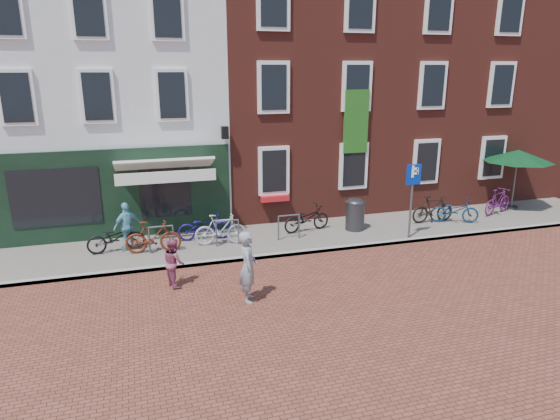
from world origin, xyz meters
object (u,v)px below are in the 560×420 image
object	(u,v)px
woman	(248,267)
bicycle_0	(116,238)
parasol	(518,153)
bicycle_4	(307,218)
bicycle_1	(153,237)
bicycle_7	(498,201)
litter_bin	(355,212)
parking_sign	(412,188)
bicycle_3	(221,229)
bicycle_5	(433,209)
bicycle_2	(204,226)
bicycle_6	(454,210)
cafe_person	(127,226)
boy	(174,262)

from	to	relation	value
woman	bicycle_0	xyz separation A→B (m)	(-3.12, 4.10, -0.34)
parasol	bicycle_4	bearing A→B (deg)	-177.70
bicycle_1	bicycle_7	world-z (taller)	same
litter_bin	bicycle_4	world-z (taller)	litter_bin
litter_bin	parking_sign	world-z (taller)	parking_sign
litter_bin	bicycle_3	bearing A→B (deg)	-178.12
woman	bicycle_1	world-z (taller)	woman
parasol	bicycle_5	distance (m)	4.43
bicycle_5	bicycle_0	bearing A→B (deg)	88.76
bicycle_4	litter_bin	bearing A→B (deg)	-110.98
woman	bicycle_2	world-z (taller)	woman
parking_sign	bicycle_6	xyz separation A→B (m)	(2.38, 0.98, -1.21)
parasol	bicycle_7	world-z (taller)	parasol
cafe_person	bicycle_3	bearing A→B (deg)	144.86
boy	bicycle_7	size ratio (longest dim) A/B	0.78
cafe_person	bicycle_6	bearing A→B (deg)	149.92
bicycle_0	parasol	bearing A→B (deg)	-94.75
bicycle_0	bicycle_7	xyz separation A→B (m)	(13.72, 0.06, 0.05)
parasol	bicycle_3	distance (m)	11.83
boy	bicycle_5	distance (m)	9.62
cafe_person	bicycle_1	bearing A→B (deg)	118.36
parasol	bicycle_2	size ratio (longest dim) A/B	1.55
woman	bicycle_3	world-z (taller)	woman
bicycle_7	bicycle_6	bearing A→B (deg)	81.81
parasol	bicycle_1	size ratio (longest dim) A/B	1.59
bicycle_6	bicycle_7	xyz separation A→B (m)	(2.22, 0.46, 0.05)
bicycle_6	bicycle_4	bearing A→B (deg)	105.90
parasol	woman	world-z (taller)	parasol
parking_sign	parasol	world-z (taller)	parking_sign
boy	bicycle_5	size ratio (longest dim) A/B	0.78
bicycle_2	bicycle_7	distance (m)	11.03
woman	bicycle_7	distance (m)	11.39
parasol	boy	world-z (taller)	parasol
woman	boy	distance (m)	2.16
cafe_person	bicycle_5	distance (m)	10.42
cafe_person	bicycle_6	distance (m)	11.16
litter_bin	woman	distance (m)	6.11
bicycle_0	bicycle_5	world-z (taller)	bicycle_5
bicycle_6	bicycle_2	bearing A→B (deg)	107.59
woman	bicycle_2	bearing A→B (deg)	16.50
bicycle_4	bicycle_7	distance (m)	7.59
parking_sign	cafe_person	xyz separation A→B (m)	(-8.76, 1.48, -0.92)
bicycle_1	bicycle_4	bearing A→B (deg)	-78.63
bicycle_5	bicycle_6	distance (m)	0.77
woman	bicycle_6	size ratio (longest dim) A/B	1.05
bicycle_4	bicycle_2	bearing A→B (deg)	78.01
litter_bin	bicycle_6	bearing A→B (deg)	-4.25
woman	bicycle_1	distance (m)	4.24
cafe_person	bicycle_7	bearing A→B (deg)	152.33
parking_sign	bicycle_2	bearing A→B (deg)	165.24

